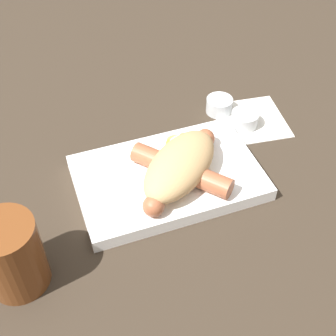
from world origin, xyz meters
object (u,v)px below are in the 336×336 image
object	(u,v)px
food_tray	(168,178)
drink_glass	(11,255)
condiment_cup_far	(219,106)
sausage	(181,170)
bread_roll	(180,165)
condiment_cup_near	(244,120)

from	to	relation	value
food_tray	drink_glass	xyz separation A→B (m)	(0.24, 0.09, 0.04)
condiment_cup_far	drink_glass	world-z (taller)	drink_glass
sausage	condiment_cup_far	distance (m)	0.20
condiment_cup_far	drink_glass	xyz separation A→B (m)	(0.38, 0.23, 0.04)
sausage	bread_roll	bearing A→B (deg)	-8.27
food_tray	bread_roll	world-z (taller)	bread_roll
sausage	drink_glass	distance (m)	0.27
drink_glass	food_tray	bearing A→B (deg)	-158.29
food_tray	sausage	world-z (taller)	sausage
bread_roll	drink_glass	bearing A→B (deg)	17.57
sausage	drink_glass	world-z (taller)	drink_glass
food_tray	condiment_cup_near	bearing A→B (deg)	-154.29
condiment_cup_far	bread_roll	bearing A→B (deg)	48.17
food_tray	drink_glass	distance (m)	0.26
bread_roll	sausage	size ratio (longest dim) A/B	1.13
condiment_cup_far	food_tray	bearing A→B (deg)	42.40
condiment_cup_near	drink_glass	size ratio (longest dim) A/B	0.44
bread_roll	condiment_cup_far	xyz separation A→B (m)	(-0.13, -0.15, -0.04)
bread_roll	sausage	distance (m)	0.01
bread_roll	condiment_cup_far	world-z (taller)	bread_roll
food_tray	drink_glass	bearing A→B (deg)	21.71
sausage	condiment_cup_near	world-z (taller)	sausage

